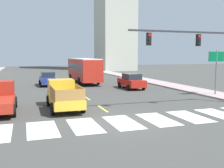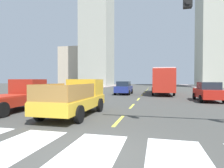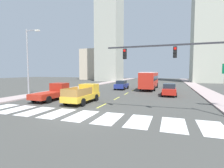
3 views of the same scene
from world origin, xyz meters
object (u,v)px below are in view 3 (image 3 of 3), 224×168
object	(u,v)px
city_bus	(149,79)
sedan_mid	(122,85)
pickup_dark	(53,92)
pickup_stakebed	(84,94)
sedan_near_right	(169,90)
streetlight_left	(28,60)
traffic_signal_gantry	(192,60)

from	to	relation	value
city_bus	sedan_mid	bearing A→B (deg)	-156.01
pickup_dark	city_bus	distance (m)	18.98
pickup_stakebed	sedan_near_right	bearing A→B (deg)	44.14
pickup_dark	streetlight_left	world-z (taller)	streetlight_left
pickup_stakebed	streetlight_left	world-z (taller)	streetlight_left
city_bus	streetlight_left	world-z (taller)	streetlight_left
sedan_mid	streetlight_left	xyz separation A→B (m)	(-9.21, -13.25, 4.11)
pickup_dark	sedan_mid	distance (m)	15.03
pickup_dark	sedan_near_right	world-z (taller)	pickup_dark
city_bus	traffic_signal_gantry	distance (m)	20.25
sedan_near_right	sedan_mid	bearing A→B (deg)	146.67
streetlight_left	pickup_stakebed	bearing A→B (deg)	-8.71
city_bus	sedan_near_right	distance (m)	9.01
pickup_stakebed	pickup_dark	world-z (taller)	same
sedan_near_right	streetlight_left	distance (m)	19.73
pickup_stakebed	traffic_signal_gantry	bearing A→B (deg)	-14.41
sedan_near_right	streetlight_left	xyz separation A→B (m)	(-17.91, -7.18, 4.11)
city_bus	sedan_near_right	size ratio (longest dim) A/B	2.45
sedan_mid	sedan_near_right	distance (m)	10.60
traffic_signal_gantry	streetlight_left	world-z (taller)	streetlight_left
sedan_near_right	traffic_signal_gantry	distance (m)	11.87
sedan_near_right	traffic_signal_gantry	xyz separation A→B (m)	(1.60, -11.27, 3.37)
traffic_signal_gantry	streetlight_left	size ratio (longest dim) A/B	1.10
pickup_stakebed	streetlight_left	xyz separation A→B (m)	(-9.06, 1.39, 4.03)
pickup_dark	sedan_mid	world-z (taller)	pickup_dark
city_bus	traffic_signal_gantry	xyz separation A→B (m)	(5.30, -19.41, 2.28)
streetlight_left	sedan_mid	bearing A→B (deg)	55.19
pickup_stakebed	sedan_near_right	distance (m)	12.32
pickup_stakebed	traffic_signal_gantry	size ratio (longest dim) A/B	0.53
sedan_near_right	traffic_signal_gantry	bearing A→B (deg)	-80.37
streetlight_left	pickup_dark	bearing A→B (deg)	-13.16
pickup_stakebed	city_bus	distance (m)	17.52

